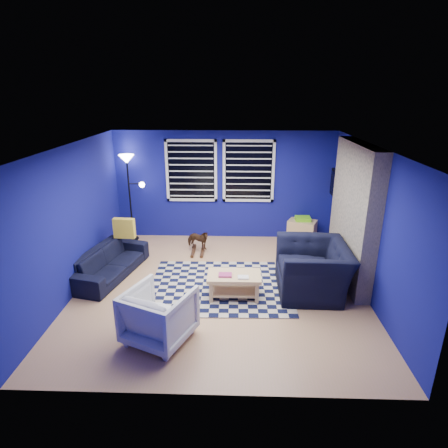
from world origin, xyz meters
The scene contains 18 objects.
floor centered at (0.00, 0.00, 0.00)m, with size 5.00×5.00×0.00m, color tan.
ceiling centered at (0.00, 0.00, 2.50)m, with size 5.00×5.00×0.00m, color white.
wall_back centered at (0.00, 2.50, 1.25)m, with size 5.00×5.00×0.00m, color navy.
wall_left centered at (-2.50, 0.00, 1.25)m, with size 5.00×5.00×0.00m, color navy.
wall_right centered at (2.50, 0.00, 1.25)m, with size 5.00×5.00×0.00m, color navy.
fireplace centered at (2.36, 0.50, 1.20)m, with size 0.65×2.00×2.50m.
window_left centered at (-0.75, 2.46, 1.60)m, with size 1.17×0.06×1.42m.
window_right centered at (0.55, 2.46, 1.60)m, with size 1.17×0.06×1.42m.
tv centered at (2.45, 2.00, 1.40)m, with size 0.07×1.00×0.58m.
rug centered at (0.00, 0.04, 0.01)m, with size 2.50×2.00×0.02m, color black.
sofa centered at (-2.10, 0.41, 0.27)m, with size 0.72×1.84×0.54m, color black.
armchair_big centered at (1.61, -0.06, 0.43)m, with size 1.16×1.33×0.86m, color black.
armchair_bent centered at (-0.78, -1.48, 0.39)m, with size 0.84×0.86×0.78m, color gray.
rocking_horse centered at (-0.54, 1.53, 0.29)m, with size 0.53×0.24×0.44m, color #442615.
coffee_table centered at (0.25, -0.31, 0.31)m, with size 0.89×0.52×0.45m.
cabinet centered at (1.81, 2.25, 0.27)m, with size 0.73×0.62×0.60m.
floor_lamp centered at (-2.13, 2.25, 1.63)m, with size 0.54×0.33×1.99m.
throw_pillow centered at (-1.95, 1.00, 0.74)m, with size 0.42×0.13×0.40m, color gold.
Camera 1 is at (0.27, -5.91, 3.34)m, focal length 30.00 mm.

